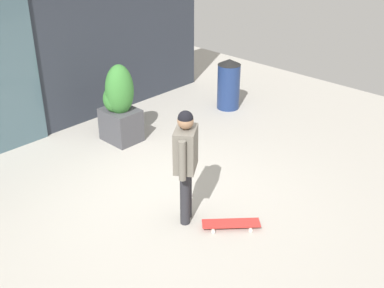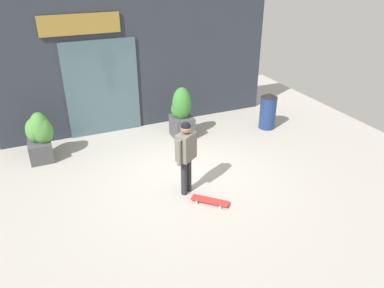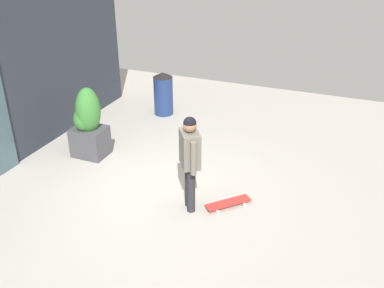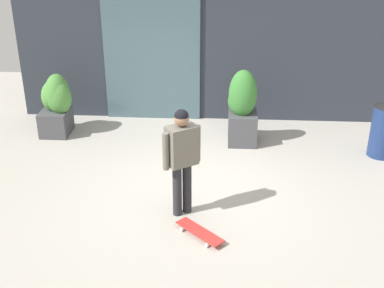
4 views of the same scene
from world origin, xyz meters
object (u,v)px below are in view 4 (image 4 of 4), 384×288
skateboarder (182,152)px  planter_box_left (56,102)px  skateboard (200,232)px  trash_bin (384,128)px  planter_box_right (242,109)px

skateboarder → planter_box_left: 3.78m
skateboard → planter_box_left: (-2.90, 3.25, 0.57)m
skateboard → planter_box_left: 4.40m
skateboarder → skateboard: bearing=-8.3°
trash_bin → skateboarder: bearing=-148.3°
planter_box_left → trash_bin: (5.99, -0.62, -0.11)m
planter_box_left → skateboarder: bearing=-45.8°
skateboard → skateboarder: bearing=160.0°
skateboard → planter_box_right: (0.63, 3.04, 0.61)m
planter_box_left → trash_bin: bearing=-5.9°
skateboarder → skateboard: 1.10m
planter_box_left → trash_bin: 6.02m
skateboard → planter_box_left: planter_box_left is taller
skateboard → trash_bin: trash_bin is taller
skateboarder → planter_box_left: skateboarder is taller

